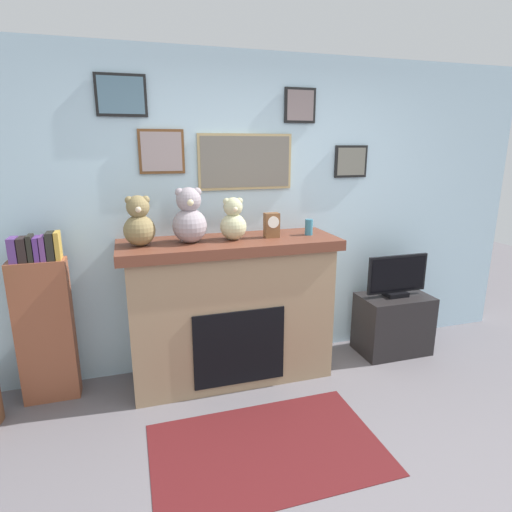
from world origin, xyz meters
The scene contains 11 objects.
back_wall centered at (0.00, 2.00, 1.31)m, with size 5.20×0.15×2.60m.
fireplace centered at (-0.31, 1.66, 0.59)m, with size 1.70×0.61×1.17m.
bookshelf centered at (-1.70, 1.74, 0.61)m, with size 0.39×0.16×1.29m.
tv_stand centered at (1.23, 1.64, 0.27)m, with size 0.64×0.40×0.55m, color black.
television centered at (1.23, 1.64, 0.73)m, with size 0.59×0.14×0.38m.
area_rug centered at (-0.31, 0.71, 0.00)m, with size 1.46×0.92×0.01m, color #4E1517.
candle_jar centered at (0.35, 1.65, 1.24)m, with size 0.06×0.06×0.13m, color teal.
mantel_clock centered at (0.02, 1.64, 1.27)m, with size 0.11×0.09×0.19m.
teddy_bear_grey centered at (-0.98, 1.65, 1.34)m, with size 0.23×0.23×0.37m.
teddy_bear_cream centered at (-0.62, 1.65, 1.36)m, with size 0.26×0.26×0.41m.
teddy_bear_tan centered at (-0.29, 1.65, 1.32)m, with size 0.20×0.20×0.33m.
Camera 1 is at (-1.05, -1.44, 1.87)m, focal length 29.43 mm.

